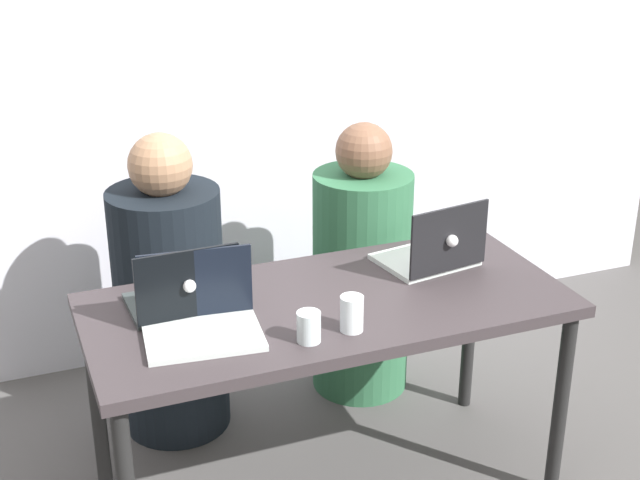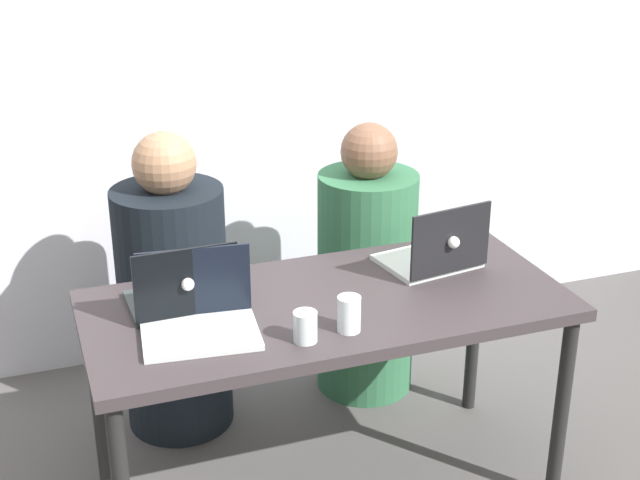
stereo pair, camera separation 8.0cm
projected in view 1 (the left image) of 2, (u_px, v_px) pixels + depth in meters
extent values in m
cube|color=silver|center=(220.00, 78.00, 3.69)|extent=(4.50, 0.10, 2.41)
cube|color=#342D30|center=(328.00, 305.00, 2.84)|extent=(1.54, 0.70, 0.04)
cylinder|color=black|center=(560.00, 406.00, 2.97)|extent=(0.05, 0.05, 0.70)
cylinder|color=black|center=(97.00, 401.00, 3.00)|extent=(0.05, 0.05, 0.70)
cylinder|color=black|center=(469.00, 327.00, 3.49)|extent=(0.05, 0.05, 0.70)
cylinder|color=black|center=(171.00, 312.00, 3.32)|extent=(0.43, 0.43, 0.96)
sphere|color=#997051|center=(160.00, 165.00, 3.10)|extent=(0.23, 0.23, 0.23)
cylinder|color=#2C613F|center=(361.00, 283.00, 3.59)|extent=(0.48, 0.48, 0.92)
sphere|color=brown|center=(364.00, 151.00, 3.38)|extent=(0.22, 0.22, 0.22)
cube|color=silver|center=(424.00, 259.00, 3.11)|extent=(0.35, 0.29, 0.02)
cube|color=black|center=(449.00, 239.00, 2.96)|extent=(0.31, 0.06, 0.23)
sphere|color=white|center=(452.00, 241.00, 2.94)|extent=(0.04, 0.04, 0.04)
cube|color=#333B3C|center=(180.00, 302.00, 2.80)|extent=(0.33, 0.25, 0.02)
cube|color=black|center=(188.00, 284.00, 2.65)|extent=(0.32, 0.02, 0.22)
sphere|color=white|center=(190.00, 286.00, 2.64)|extent=(0.04, 0.04, 0.04)
cube|color=silver|center=(204.00, 337.00, 2.59)|extent=(0.36, 0.27, 0.02)
cube|color=black|center=(196.00, 283.00, 2.66)|extent=(0.34, 0.05, 0.22)
sphere|color=white|center=(195.00, 281.00, 2.67)|extent=(0.04, 0.04, 0.04)
cylinder|color=silver|center=(309.00, 327.00, 2.57)|extent=(0.07, 0.07, 0.09)
cylinder|color=silver|center=(309.00, 333.00, 2.58)|extent=(0.06, 0.06, 0.05)
cylinder|color=white|center=(352.00, 314.00, 2.63)|extent=(0.07, 0.07, 0.11)
cylinder|color=silver|center=(352.00, 321.00, 2.64)|extent=(0.06, 0.06, 0.06)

